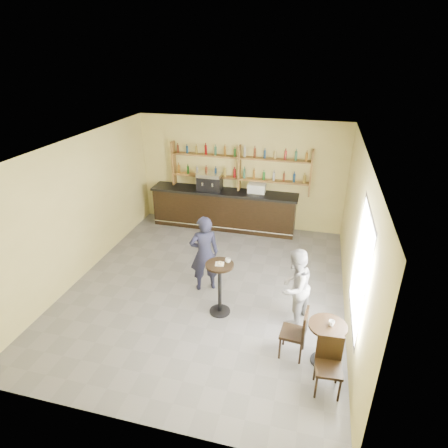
% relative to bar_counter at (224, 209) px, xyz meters
% --- Properties ---
extents(floor, '(7.00, 7.00, 0.00)m').
position_rel_bar_counter_xyz_m(floor, '(0.41, -3.15, -0.58)').
color(floor, slate).
rests_on(floor, ground).
extents(ceiling, '(7.00, 7.00, 0.00)m').
position_rel_bar_counter_xyz_m(ceiling, '(0.41, -3.15, 2.62)').
color(ceiling, white).
rests_on(ceiling, wall_back).
extents(wall_back, '(7.00, 0.00, 7.00)m').
position_rel_bar_counter_xyz_m(wall_back, '(0.41, 0.35, 1.02)').
color(wall_back, '#DACC7C').
rests_on(wall_back, floor).
extents(wall_front, '(7.00, 0.00, 7.00)m').
position_rel_bar_counter_xyz_m(wall_front, '(0.41, -6.65, 1.02)').
color(wall_front, '#DACC7C').
rests_on(wall_front, floor).
extents(wall_left, '(0.00, 7.00, 7.00)m').
position_rel_bar_counter_xyz_m(wall_left, '(-2.59, -3.15, 1.02)').
color(wall_left, '#DACC7C').
rests_on(wall_left, floor).
extents(wall_right, '(0.00, 7.00, 7.00)m').
position_rel_bar_counter_xyz_m(wall_right, '(3.41, -3.15, 1.02)').
color(wall_right, '#DACC7C').
rests_on(wall_right, floor).
extents(window_pane, '(0.00, 2.00, 2.00)m').
position_rel_bar_counter_xyz_m(window_pane, '(3.40, -4.35, 1.12)').
color(window_pane, white).
rests_on(window_pane, wall_right).
extents(window_frame, '(0.04, 1.70, 2.10)m').
position_rel_bar_counter_xyz_m(window_frame, '(3.39, -4.35, 1.12)').
color(window_frame, black).
rests_on(window_frame, wall_right).
extents(shelf_unit, '(4.00, 0.26, 1.40)m').
position_rel_bar_counter_xyz_m(shelf_unit, '(0.41, 0.22, 1.23)').
color(shelf_unit, brown).
rests_on(shelf_unit, wall_back).
extents(liquor_bottles, '(3.68, 0.10, 1.00)m').
position_rel_bar_counter_xyz_m(liquor_bottles, '(0.41, 0.22, 1.40)').
color(liquor_bottles, '#8C5919').
rests_on(liquor_bottles, shelf_unit).
extents(bar_counter, '(4.29, 0.84, 1.16)m').
position_rel_bar_counter_xyz_m(bar_counter, '(0.00, 0.00, 0.00)').
color(bar_counter, black).
rests_on(bar_counter, floor).
extents(espresso_machine, '(0.71, 0.47, 0.50)m').
position_rel_bar_counter_xyz_m(espresso_machine, '(-0.42, 0.00, 0.83)').
color(espresso_machine, black).
rests_on(espresso_machine, bar_counter).
extents(pastry_case, '(0.55, 0.47, 0.30)m').
position_rel_bar_counter_xyz_m(pastry_case, '(0.96, 0.00, 0.73)').
color(pastry_case, silver).
rests_on(pastry_case, bar_counter).
extents(pedestal_table, '(0.63, 0.63, 1.15)m').
position_rel_bar_counter_xyz_m(pedestal_table, '(0.91, -3.91, -0.01)').
color(pedestal_table, black).
rests_on(pedestal_table, floor).
extents(napkin, '(0.19, 0.19, 0.00)m').
position_rel_bar_counter_xyz_m(napkin, '(0.91, -3.91, 0.57)').
color(napkin, white).
rests_on(napkin, pedestal_table).
extents(donut, '(0.15, 0.15, 0.04)m').
position_rel_bar_counter_xyz_m(donut, '(0.92, -3.92, 0.59)').
color(donut, gold).
rests_on(donut, napkin).
extents(cup_pedestal, '(0.12, 0.12, 0.09)m').
position_rel_bar_counter_xyz_m(cup_pedestal, '(1.05, -3.81, 0.61)').
color(cup_pedestal, white).
rests_on(cup_pedestal, pedestal_table).
extents(man_main, '(0.76, 0.66, 1.77)m').
position_rel_bar_counter_xyz_m(man_main, '(0.37, -3.16, 0.30)').
color(man_main, black).
rests_on(man_main, floor).
extents(cafe_table, '(0.85, 0.85, 0.81)m').
position_rel_bar_counter_xyz_m(cafe_table, '(2.99, -4.77, -0.18)').
color(cafe_table, black).
rests_on(cafe_table, floor).
extents(cup_cafe, '(0.12, 0.12, 0.09)m').
position_rel_bar_counter_xyz_m(cup_cafe, '(3.04, -4.77, 0.27)').
color(cup_cafe, white).
rests_on(cup_cafe, cafe_table).
extents(chair_west, '(0.46, 0.46, 0.97)m').
position_rel_bar_counter_xyz_m(chair_west, '(2.44, -4.72, -0.10)').
color(chair_west, black).
rests_on(chair_west, floor).
extents(chair_south, '(0.44, 0.44, 0.95)m').
position_rel_bar_counter_xyz_m(chair_south, '(3.04, -5.37, -0.11)').
color(chair_south, black).
rests_on(chair_south, floor).
extents(patron_second, '(0.87, 0.95, 1.58)m').
position_rel_bar_counter_xyz_m(patron_second, '(2.37, -3.79, 0.21)').
color(patron_second, '#97969B').
rests_on(patron_second, floor).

